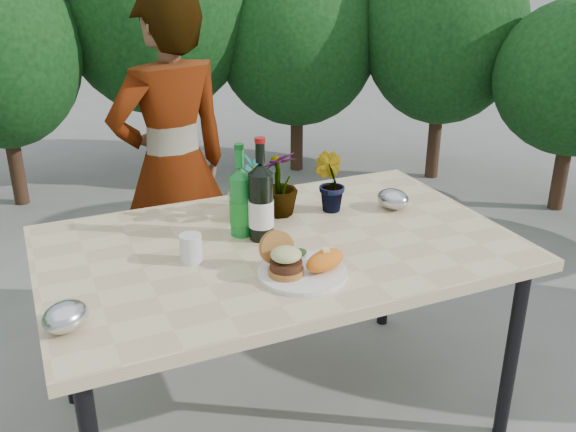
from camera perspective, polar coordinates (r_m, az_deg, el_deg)
name	(u,v)px	position (r m, az deg, el deg)	size (l,w,h in m)	color
ground	(280,416)	(2.62, -0.74, -17.34)	(80.00, 80.00, 0.00)	slate
patio_table	(279,257)	(2.24, -0.83, -3.69)	(1.60, 1.00, 0.75)	beige
shrub_hedge	(229,62)	(3.50, -5.26, 13.45)	(7.02, 5.19, 2.16)	#382316
dinner_plate	(302,273)	(2.00, 1.28, -5.07)	(0.28, 0.28, 0.01)	white
burger_stack	(284,258)	(1.97, -0.39, -3.77)	(0.11, 0.16, 0.11)	#B7722D
sweet_potato	(325,260)	(1.99, 3.31, -3.96)	(0.15, 0.08, 0.06)	orange
grilled_veg	(295,254)	(2.07, 0.64, -3.38)	(0.08, 0.05, 0.03)	olive
wine_bottle	(261,203)	(2.19, -2.42, 1.19)	(0.09, 0.09, 0.36)	black
sparkling_water	(241,202)	(2.23, -4.22, 1.22)	(0.08, 0.08, 0.33)	#177F2C
plastic_cup	(191,248)	(2.08, -8.62, -2.87)	(0.07, 0.07, 0.10)	silver
seedling_left	(255,188)	(2.34, -2.91, 2.48)	(0.14, 0.09, 0.26)	#1D531C
seedling_mid	(329,182)	(2.45, 3.70, 3.00)	(0.12, 0.10, 0.22)	#256121
seedling_right	(279,183)	(2.40, -0.77, 2.92)	(0.14, 0.14, 0.25)	#21591E
blue_bowl	(244,199)	(2.46, -3.94, 1.51)	(0.12, 0.12, 0.09)	white
foil_packet_left	(66,316)	(1.82, -19.16, -8.44)	(0.13, 0.11, 0.08)	silver
foil_packet_right	(393,199)	(2.51, 9.31, 1.51)	(0.13, 0.11, 0.08)	#B6B9BD
person	(173,168)	(2.90, -10.18, 4.20)	(0.57, 0.37, 1.56)	#8E6047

